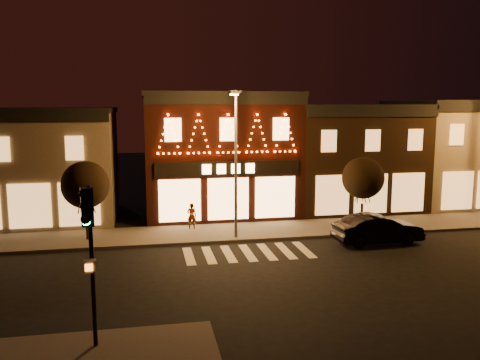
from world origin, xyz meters
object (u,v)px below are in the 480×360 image
object	(u,v)px
traffic_signal_near	(89,236)
streetlamp_mid	(236,153)
pedestrian	(192,216)
dark_sedan	(378,229)

from	to	relation	value
traffic_signal_near	streetlamp_mid	size ratio (longest dim) A/B	0.62
traffic_signal_near	streetlamp_mid	world-z (taller)	streetlamp_mid
streetlamp_mid	pedestrian	xyz separation A→B (m)	(-2.18, 2.68, -3.99)
streetlamp_mid	dark_sedan	world-z (taller)	streetlamp_mid
dark_sedan	pedestrian	world-z (taller)	pedestrian
traffic_signal_near	streetlamp_mid	distance (m)	13.34
traffic_signal_near	pedestrian	xyz separation A→B (m)	(4.33, 14.27, -2.75)
dark_sedan	pedestrian	bearing A→B (deg)	61.14
traffic_signal_near	pedestrian	world-z (taller)	traffic_signal_near
streetlamp_mid	dark_sedan	distance (m)	8.77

